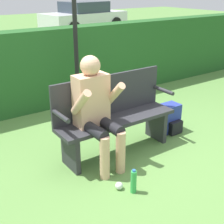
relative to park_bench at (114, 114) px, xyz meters
name	(u,v)px	position (x,y,z in m)	size (l,w,h in m)	color
ground_plane	(117,152)	(0.00, -0.07, -0.50)	(40.00, 40.00, 0.00)	#5B8942
hedge_back	(47,69)	(0.00, 1.97, 0.17)	(12.00, 0.40, 1.33)	#235623
park_bench	(114,114)	(0.00, 0.00, 0.00)	(1.56, 0.40, 0.98)	#2D2D33
person_seated	(96,107)	(-0.34, -0.12, 0.22)	(0.52, 0.60, 1.28)	#DBA884
backpack	(170,119)	(0.98, -0.01, -0.30)	(0.28, 0.29, 0.41)	#283893
water_bottle	(134,182)	(-0.36, -0.85, -0.37)	(0.06, 0.06, 0.27)	green
signpost	(75,27)	(0.26, 1.39, 0.90)	(0.42, 0.09, 2.42)	black
parked_car	(84,17)	(5.19, 9.60, 0.13)	(4.01, 2.16, 1.30)	silver
litter_crumple	(119,186)	(-0.45, -0.72, -0.46)	(0.08, 0.08, 0.08)	silver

